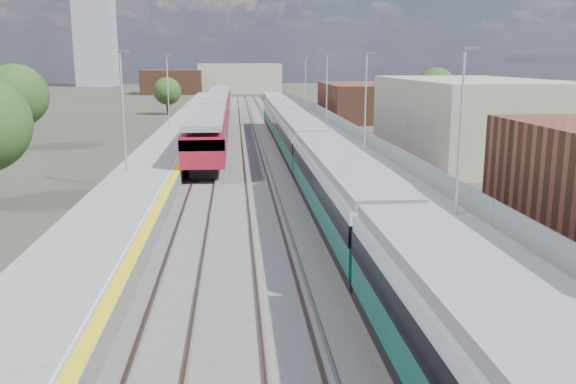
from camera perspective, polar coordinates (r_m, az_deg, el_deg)
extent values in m
plane|color=#47443A|center=(54.92, -1.40, 3.96)|extent=(320.00, 320.00, 0.00)
cube|color=#565451|center=(57.30, -3.81, 4.31)|extent=(10.50, 155.00, 0.06)
cube|color=#4C3323|center=(59.90, -0.96, 4.76)|extent=(0.07, 160.00, 0.14)
cube|color=#4C3323|center=(60.02, 0.42, 4.78)|extent=(0.07, 160.00, 0.14)
cube|color=#4C3323|center=(59.76, -4.32, 4.71)|extent=(0.07, 160.00, 0.14)
cube|color=#4C3323|center=(59.79, -2.93, 4.73)|extent=(0.07, 160.00, 0.14)
cube|color=#4C3323|center=(59.82, -7.68, 4.64)|extent=(0.07, 160.00, 0.14)
cube|color=#4C3323|center=(59.77, -6.30, 4.67)|extent=(0.07, 160.00, 0.14)
cube|color=gray|center=(59.88, -1.27, 4.75)|extent=(0.08, 160.00, 0.10)
cube|color=gray|center=(59.81, -2.61, 4.73)|extent=(0.08, 160.00, 0.10)
cube|color=slate|center=(57.87, 3.65, 4.86)|extent=(4.70, 155.00, 1.00)
cube|color=gray|center=(57.81, 3.66, 5.36)|extent=(4.70, 155.00, 0.03)
cube|color=yellow|center=(57.53, 1.58, 5.36)|extent=(0.40, 155.00, 0.01)
cube|color=gray|center=(58.11, 5.83, 5.95)|extent=(0.06, 155.00, 1.20)
cylinder|color=#9EA0A3|center=(28.25, 15.80, 5.38)|extent=(0.12, 0.12, 7.50)
cube|color=#4C4C4F|center=(28.16, 16.73, 12.75)|extent=(0.70, 0.18, 0.14)
cylinder|color=#9EA0A3|center=(47.41, 7.26, 8.34)|extent=(0.12, 0.12, 7.50)
cube|color=#4C4C4F|center=(47.36, 7.68, 12.75)|extent=(0.70, 0.18, 0.14)
cylinder|color=#9EA0A3|center=(67.06, 3.64, 9.54)|extent=(0.12, 0.12, 7.50)
cube|color=#4C4C4F|center=(67.03, 3.90, 12.65)|extent=(0.70, 0.18, 0.14)
cylinder|color=#9EA0A3|center=(86.87, 1.65, 10.17)|extent=(0.12, 0.12, 7.50)
cube|color=#4C4C4F|center=(86.85, 1.84, 12.58)|extent=(0.70, 0.18, 0.14)
cube|color=slate|center=(57.51, -10.63, 4.63)|extent=(4.30, 155.00, 1.00)
cube|color=gray|center=(57.45, -10.65, 5.13)|extent=(4.30, 155.00, 0.03)
cube|color=yellow|center=(57.29, -8.75, 5.20)|extent=(0.45, 155.00, 0.01)
cube|color=silver|center=(57.31, -9.10, 5.19)|extent=(0.08, 155.00, 0.01)
cylinder|color=#9EA0A3|center=(38.98, -15.17, 7.19)|extent=(0.12, 0.12, 7.50)
cube|color=#4C4C4F|center=(38.81, -15.10, 12.57)|extent=(0.70, 0.18, 0.14)
cylinder|color=#9EA0A3|center=(64.68, -11.17, 9.24)|extent=(0.12, 0.12, 7.50)
cube|color=#4C4C4F|center=(64.58, -11.08, 12.48)|extent=(0.70, 0.18, 0.14)
cube|color=#A19881|center=(53.12, 16.55, 6.65)|extent=(11.00, 22.00, 6.40)
cube|color=brown|center=(84.04, 6.35, 8.42)|extent=(8.00, 18.00, 4.80)
cube|color=#A19881|center=(154.31, -4.53, 10.58)|extent=(20.00, 14.00, 7.00)
cube|color=brown|center=(150.05, -10.72, 10.10)|extent=(14.00, 12.00, 5.60)
cube|color=gray|center=(199.02, -17.66, 15.19)|extent=(11.00, 11.00, 40.00)
cube|color=silver|center=(10.87, 23.16, -15.51)|extent=(2.69, 18.57, 0.46)
cube|color=gray|center=(10.69, 23.35, -13.60)|extent=(2.38, 18.57, 0.38)
cube|color=black|center=(28.79, 4.92, -2.05)|extent=(2.59, 18.57, 0.44)
cube|color=#11584D|center=(28.61, 4.95, -0.57)|extent=(2.69, 18.57, 1.09)
cube|color=black|center=(28.43, 4.98, 1.12)|extent=(2.74, 18.57, 0.74)
cube|color=silver|center=(28.33, 5.00, 2.29)|extent=(2.69, 18.57, 0.46)
cube|color=gray|center=(28.26, 5.02, 3.09)|extent=(2.38, 18.57, 0.38)
cube|color=black|center=(47.34, 0.99, 3.64)|extent=(2.59, 18.57, 0.44)
cube|color=#11584D|center=(47.23, 1.00, 4.56)|extent=(2.69, 18.57, 1.09)
cube|color=black|center=(47.12, 1.00, 5.59)|extent=(2.74, 18.57, 0.74)
cube|color=silver|center=(47.06, 1.00, 6.31)|extent=(2.69, 18.57, 0.46)
cube|color=gray|center=(47.02, 1.01, 6.79)|extent=(2.38, 18.57, 0.38)
cube|color=black|center=(66.19, -0.72, 6.11)|extent=(2.59, 18.57, 0.44)
cube|color=#11584D|center=(66.11, -0.72, 6.77)|extent=(2.69, 18.57, 1.09)
cube|color=black|center=(66.03, -0.73, 7.51)|extent=(2.74, 18.57, 0.74)
cube|color=silver|center=(65.98, -0.73, 8.02)|extent=(2.69, 18.57, 0.46)
cube|color=gray|center=(65.96, -0.73, 8.37)|extent=(2.38, 18.57, 0.38)
cube|color=black|center=(48.92, -7.42, 3.41)|extent=(1.96, 16.66, 0.68)
cube|color=maroon|center=(48.70, -7.47, 5.30)|extent=(2.89, 19.60, 2.06)
cube|color=black|center=(48.64, -7.49, 5.90)|extent=(2.95, 19.60, 0.72)
cube|color=gray|center=(48.54, -7.52, 7.11)|extent=(2.58, 19.60, 0.41)
cube|color=black|center=(68.84, -6.75, 5.97)|extent=(1.96, 16.66, 0.68)
cube|color=maroon|center=(68.69, -6.78, 7.32)|extent=(2.89, 19.60, 2.06)
cube|color=black|center=(68.65, -6.79, 7.75)|extent=(2.95, 19.60, 0.72)
cube|color=gray|center=(68.57, -6.81, 8.61)|extent=(2.58, 19.60, 0.41)
cube|color=black|center=(88.85, -6.37, 7.38)|extent=(1.96, 16.66, 0.68)
cube|color=maroon|center=(88.73, -6.40, 8.43)|extent=(2.89, 19.60, 2.06)
cube|color=black|center=(88.69, -6.41, 8.76)|extent=(2.95, 19.60, 0.72)
cube|color=gray|center=(88.64, -6.42, 9.43)|extent=(2.58, 19.60, 0.41)
cylinder|color=#382619|center=(60.39, -23.81, 4.95)|extent=(0.44, 0.44, 2.67)
sphere|color=#233D17|center=(60.11, -24.09, 8.24)|extent=(5.63, 5.63, 5.63)
cylinder|color=#382619|center=(92.25, -11.17, 7.70)|extent=(0.44, 0.44, 1.91)
sphere|color=#233D17|center=(92.09, -11.23, 9.25)|extent=(4.04, 4.04, 4.04)
cylinder|color=#382619|center=(81.06, 13.55, 7.18)|extent=(0.44, 0.44, 2.45)
sphere|color=#233D17|center=(80.86, 13.66, 9.43)|extent=(5.17, 5.17, 5.17)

